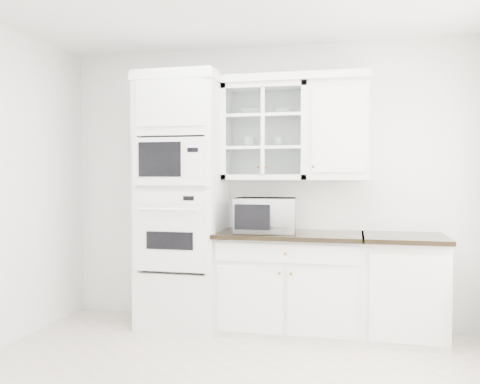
# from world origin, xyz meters

# --- Properties ---
(room_shell) EXTENTS (4.00, 3.50, 2.70)m
(room_shell) POSITION_xyz_m (0.00, 0.43, 1.78)
(room_shell) COLOR white
(room_shell) RESTS_ON ground
(oven_column) EXTENTS (0.76, 0.68, 2.40)m
(oven_column) POSITION_xyz_m (-0.75, 1.42, 1.20)
(oven_column) COLOR white
(oven_column) RESTS_ON ground
(base_cabinet_run) EXTENTS (1.32, 0.67, 0.92)m
(base_cabinet_run) POSITION_xyz_m (0.28, 1.45, 0.46)
(base_cabinet_run) COLOR white
(base_cabinet_run) RESTS_ON ground
(extra_base_cabinet) EXTENTS (0.72, 0.67, 0.92)m
(extra_base_cabinet) POSITION_xyz_m (1.28, 1.45, 0.46)
(extra_base_cabinet) COLOR white
(extra_base_cabinet) RESTS_ON ground
(upper_cabinet_glass) EXTENTS (0.80, 0.33, 0.90)m
(upper_cabinet_glass) POSITION_xyz_m (0.03, 1.58, 1.85)
(upper_cabinet_glass) COLOR white
(upper_cabinet_glass) RESTS_ON room_shell
(upper_cabinet_solid) EXTENTS (0.55, 0.33, 0.90)m
(upper_cabinet_solid) POSITION_xyz_m (0.71, 1.58, 1.85)
(upper_cabinet_solid) COLOR white
(upper_cabinet_solid) RESTS_ON room_shell
(crown_molding) EXTENTS (2.14, 0.38, 0.07)m
(crown_molding) POSITION_xyz_m (-0.07, 1.56, 2.33)
(crown_molding) COLOR white
(crown_molding) RESTS_ON room_shell
(countertop_microwave) EXTENTS (0.58, 0.50, 0.32)m
(countertop_microwave) POSITION_xyz_m (0.06, 1.39, 1.08)
(countertop_microwave) COLOR white
(countertop_microwave) RESTS_ON base_cabinet_run
(bowl_a) EXTENTS (0.28, 0.28, 0.06)m
(bowl_a) POSITION_xyz_m (-0.11, 1.58, 2.04)
(bowl_a) COLOR white
(bowl_a) RESTS_ON upper_cabinet_glass
(bowl_b) EXTENTS (0.20, 0.20, 0.06)m
(bowl_b) POSITION_xyz_m (0.19, 1.60, 2.04)
(bowl_b) COLOR white
(bowl_b) RESTS_ON upper_cabinet_glass
(cup_a) EXTENTS (0.13, 0.13, 0.09)m
(cup_a) POSITION_xyz_m (-0.13, 1.57, 1.76)
(cup_a) COLOR white
(cup_a) RESTS_ON upper_cabinet_glass
(cup_b) EXTENTS (0.11, 0.11, 0.09)m
(cup_b) POSITION_xyz_m (0.15, 1.57, 1.76)
(cup_b) COLOR white
(cup_b) RESTS_ON upper_cabinet_glass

